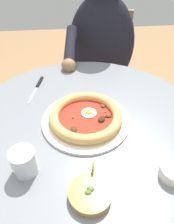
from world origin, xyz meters
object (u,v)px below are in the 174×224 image
ramekin_capers (174,172)px  water_glass (24,163)px  steak_knife (38,85)px  diner_person (100,73)px  dining_table (86,147)px  cafe_chair_diner (102,65)px  pizza_on_plate (85,118)px  olive_pan (90,193)px

ramekin_capers → water_glass: bearing=171.9°
steak_knife → diner_person: size_ratio=0.16×
dining_table → cafe_chair_diner: 0.80m
dining_table → steak_knife: 0.34m
steak_knife → cafe_chair_diner: size_ratio=0.22×
steak_knife → cafe_chair_diner: cafe_chair_diner is taller
water_glass → ramekin_capers: 0.41m
steak_knife → ramekin_capers: (0.41, -0.49, 0.02)m
water_glass → pizza_on_plate: bearing=44.7°
diner_person → cafe_chair_diner: size_ratio=1.38×
steak_knife → diner_person: (0.34, 0.40, -0.20)m
steak_knife → water_glass: bearing=-89.9°
ramekin_capers → pizza_on_plate: bearing=133.0°
water_glass → olive_pan: bearing=-28.7°
pizza_on_plate → ramekin_capers: size_ratio=4.01×
diner_person → olive_pan: bearing=-100.2°
olive_pan → cafe_chair_diner: (0.20, 1.06, -0.22)m
water_glass → steak_knife: 0.43m
olive_pan → water_glass: bearing=151.3°
diner_person → pizza_on_plate: bearing=-103.4°
pizza_on_plate → diner_person: 0.70m
water_glass → cafe_chair_diner: bearing=68.9°
pizza_on_plate → diner_person: (0.15, 0.65, -0.21)m
pizza_on_plate → cafe_chair_diner: bearing=76.5°
diner_person → water_glass: bearing=-112.2°
dining_table → ramekin_capers: size_ratio=11.58×
water_glass → cafe_chair_diner: 1.06m
water_glass → diner_person: 0.92m
diner_person → dining_table: bearing=-103.2°
pizza_on_plate → cafe_chair_diner: (0.19, 0.78, -0.23)m
dining_table → water_glass: size_ratio=11.38×
dining_table → olive_pan: olive_pan is taller
dining_table → diner_person: bearing=76.8°
steak_knife → olive_pan: bearing=-71.7°
steak_knife → cafe_chair_diner: bearing=55.3°
dining_table → olive_pan: 0.32m
steak_knife → ramekin_capers: ramekin_capers is taller
olive_pan → pizza_on_plate: bearing=87.7°
pizza_on_plate → steak_knife: (-0.18, 0.25, -0.02)m
cafe_chair_diner → diner_person: bearing=-104.0°
olive_pan → diner_person: (0.17, 0.92, -0.21)m
cafe_chair_diner → ramekin_capers: bearing=-88.0°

